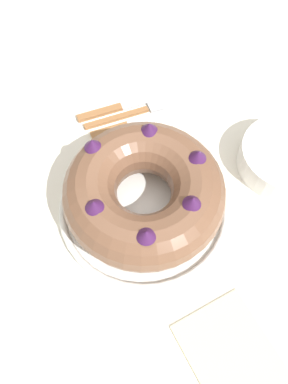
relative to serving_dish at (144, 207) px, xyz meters
name	(u,v)px	position (x,y,z in m)	size (l,w,h in m)	color
ground_plane	(151,304)	(0.02, 0.02, -0.73)	(8.00, 8.00, 0.00)	brown
dining_table	(157,231)	(0.02, 0.02, -0.08)	(1.52, 1.15, 0.72)	silver
serving_dish	(144,207)	(0.00, 0.00, 0.00)	(0.30, 0.30, 0.02)	white
bundt_cake	(144,192)	(0.00, 0.00, 0.05)	(0.27, 0.27, 0.11)	brown
fork	(137,112)	(-0.21, 0.06, -0.01)	(0.02, 0.19, 0.01)	#936038
serving_knife	(120,107)	(-0.24, 0.03, -0.01)	(0.02, 0.21, 0.01)	#936038
cake_knife	(126,126)	(-0.18, 0.03, -0.01)	(0.02, 0.17, 0.01)	#936038
side_bowl	(284,158)	(0.00, 0.27, 0.02)	(0.16, 0.16, 0.05)	white
napkin	(236,362)	(0.28, 0.04, -0.01)	(0.17, 0.12, 0.00)	beige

